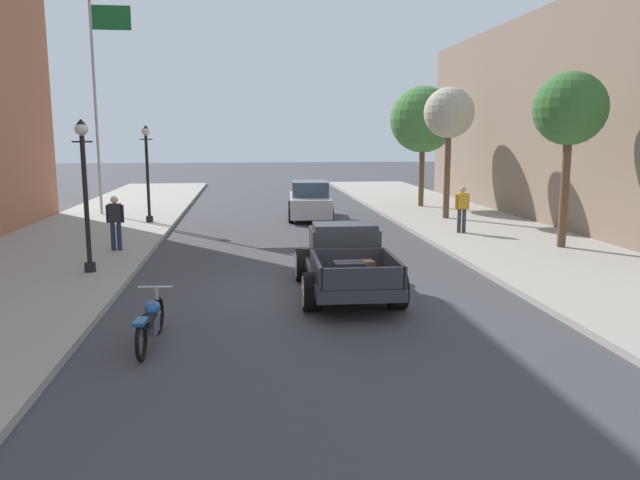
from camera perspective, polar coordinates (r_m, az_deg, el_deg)
ground_plane at (r=14.44m, az=-0.33°, el=-4.78°), size 140.00×140.00×0.00m
sidewalk_right at (r=16.83m, az=25.06°, el=-3.36°), size 5.50×64.00×0.15m
hotrod_truck_gunmetal at (r=14.38m, az=2.29°, el=-1.77°), size 2.28×4.98×1.58m
motorcycle_parked at (r=11.09m, az=-15.39°, el=-7.25°), size 0.62×2.12×0.93m
car_background_silver at (r=26.89m, az=-0.94°, el=3.60°), size 2.08×4.40×1.65m
pedestrian_sidewalk_left at (r=19.61m, az=-18.37°, el=1.79°), size 0.53×0.22×1.65m
pedestrian_sidewalk_right at (r=22.61m, az=12.98°, el=3.02°), size 0.53×0.22×1.65m
street_lamp_near at (r=16.58m, az=-20.88°, el=4.82°), size 0.50×0.32×3.85m
street_lamp_far at (r=25.63m, az=-15.66°, el=6.58°), size 0.50×0.32×3.85m
flagpole at (r=28.86m, az=-19.66°, el=13.42°), size 1.74×0.16×9.16m
street_tree_nearest at (r=20.48m, az=22.07°, el=11.04°), size 2.21×2.21×5.35m
street_tree_second at (r=26.45m, az=11.83°, el=11.29°), size 2.08×2.08×5.41m
street_tree_third at (r=30.77m, az=9.49°, el=10.89°), size 3.18×3.18×5.79m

